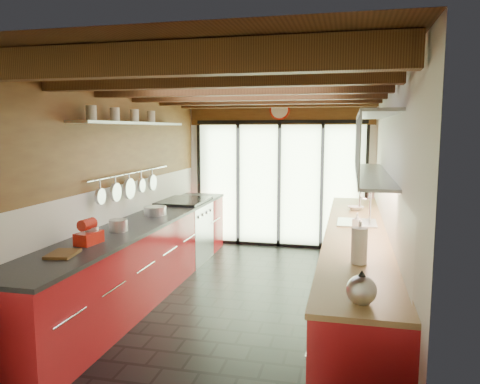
% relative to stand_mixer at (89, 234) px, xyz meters
% --- Properties ---
extents(ground, '(5.50, 5.50, 0.00)m').
position_rel_stand_mixer_xyz_m(ground, '(1.27, 1.23, -1.02)').
color(ground, black).
rests_on(ground, ground).
extents(room_shell, '(5.50, 5.50, 5.50)m').
position_rel_stand_mixer_xyz_m(room_shell, '(1.27, 1.23, 0.63)').
color(room_shell, silver).
rests_on(room_shell, ground).
extents(ceiling_beams, '(3.14, 5.06, 4.90)m').
position_rel_stand_mixer_xyz_m(ceiling_beams, '(1.27, 1.61, 1.44)').
color(ceiling_beams, '#593316').
rests_on(ceiling_beams, ground).
extents(glass_door, '(2.95, 0.10, 2.90)m').
position_rel_stand_mixer_xyz_m(glass_door, '(1.27, 3.92, 0.64)').
color(glass_door, '#C6EAAD').
rests_on(glass_door, ground).
extents(left_counter, '(0.68, 5.00, 0.92)m').
position_rel_stand_mixer_xyz_m(left_counter, '(-0.01, 1.23, -0.56)').
color(left_counter, red).
rests_on(left_counter, ground).
extents(range_stove, '(0.66, 0.90, 0.97)m').
position_rel_stand_mixer_xyz_m(range_stove, '(-0.01, 2.68, -0.55)').
color(range_stove, silver).
rests_on(range_stove, ground).
extents(right_counter, '(0.68, 5.00, 0.92)m').
position_rel_stand_mixer_xyz_m(right_counter, '(2.54, 1.23, -0.56)').
color(right_counter, red).
rests_on(right_counter, ground).
extents(sink_assembly, '(0.45, 0.52, 0.43)m').
position_rel_stand_mixer_xyz_m(sink_assembly, '(2.56, 1.63, -0.06)').
color(sink_assembly, silver).
rests_on(sink_assembly, right_counter).
extents(upper_cabinets_right, '(0.34, 3.00, 3.00)m').
position_rel_stand_mixer_xyz_m(upper_cabinets_right, '(2.70, 1.53, 0.83)').
color(upper_cabinets_right, silver).
rests_on(upper_cabinets_right, ground).
extents(left_wall_fixtures, '(0.28, 2.60, 0.96)m').
position_rel_stand_mixer_xyz_m(left_wall_fixtures, '(-0.20, 1.41, 0.83)').
color(left_wall_fixtures, silver).
rests_on(left_wall_fixtures, ground).
extents(stand_mixer, '(0.19, 0.29, 0.25)m').
position_rel_stand_mixer_xyz_m(stand_mixer, '(0.00, 0.00, 0.00)').
color(stand_mixer, red).
rests_on(stand_mixer, left_counter).
extents(pot_large, '(0.27, 0.27, 0.13)m').
position_rel_stand_mixer_xyz_m(pot_large, '(0.00, 0.58, -0.03)').
color(pot_large, silver).
rests_on(pot_large, left_counter).
extents(pot_small, '(0.30, 0.30, 0.11)m').
position_rel_stand_mixer_xyz_m(pot_small, '(0.00, 1.58, -0.04)').
color(pot_small, silver).
rests_on(pot_small, left_counter).
extents(cutting_board, '(0.27, 0.34, 0.03)m').
position_rel_stand_mixer_xyz_m(cutting_board, '(0.00, -0.44, -0.09)').
color(cutting_board, brown).
rests_on(cutting_board, left_counter).
extents(kettle, '(0.22, 0.26, 0.23)m').
position_rel_stand_mixer_xyz_m(kettle, '(2.54, -1.02, 0.00)').
color(kettle, silver).
rests_on(kettle, right_counter).
extents(paper_towel, '(0.17, 0.17, 0.36)m').
position_rel_stand_mixer_xyz_m(paper_towel, '(2.54, -0.11, 0.05)').
color(paper_towel, white).
rests_on(paper_towel, right_counter).
extents(soap_bottle, '(0.11, 0.11, 0.20)m').
position_rel_stand_mixer_xyz_m(soap_bottle, '(2.54, 1.18, 0.00)').
color(soap_bottle, silver).
rests_on(soap_bottle, right_counter).
extents(bowl, '(0.24, 0.24, 0.05)m').
position_rel_stand_mixer_xyz_m(bowl, '(2.54, 2.57, -0.07)').
color(bowl, silver).
rests_on(bowl, right_counter).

